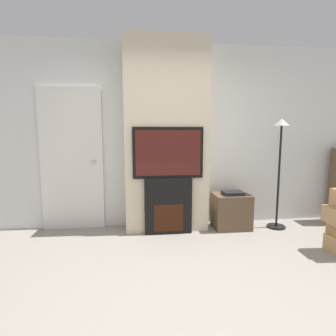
{
  "coord_description": "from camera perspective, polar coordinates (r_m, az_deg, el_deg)",
  "views": [
    {
      "loc": [
        -0.41,
        -1.91,
        1.38
      ],
      "look_at": [
        0.0,
        1.62,
        0.92
      ],
      "focal_mm": 28.0,
      "sensor_mm": 36.0,
      "label": 1
    }
  ],
  "objects": [
    {
      "name": "fireplace",
      "position": [
        3.7,
        0.0,
        -8.24
      ],
      "size": [
        0.65,
        0.15,
        0.78
      ],
      "color": "black",
      "rests_on": "ground_plane"
    },
    {
      "name": "ground_plane",
      "position": [
        2.4,
        5.02,
        -27.93
      ],
      "size": [
        14.0,
        14.0,
        0.0
      ],
      "primitive_type": "plane",
      "color": "gray"
    },
    {
      "name": "chimney_breast",
      "position": [
        3.75,
        -0.33,
        6.84
      ],
      "size": [
        1.17,
        0.38,
        2.7
      ],
      "color": "beige",
      "rests_on": "ground_plane"
    },
    {
      "name": "television",
      "position": [
        3.57,
        0.01,
        3.33
      ],
      "size": [
        0.96,
        0.07,
        0.7
      ],
      "color": "black",
      "rests_on": "fireplace"
    },
    {
      "name": "entry_door",
      "position": [
        4.02,
        -20.17,
        1.75
      ],
      "size": [
        0.88,
        0.09,
        2.05
      ],
      "color": "silver",
      "rests_on": "ground_plane"
    },
    {
      "name": "wall_back",
      "position": [
        3.97,
        -0.68,
        6.87
      ],
      "size": [
        6.0,
        0.06,
        2.7
      ],
      "color": "silver",
      "rests_on": "ground_plane"
    },
    {
      "name": "media_stand",
      "position": [
        4.03,
        13.6,
        -9.0
      ],
      "size": [
        0.52,
        0.4,
        0.56
      ],
      "color": "brown",
      "rests_on": "ground_plane"
    },
    {
      "name": "floor_lamp",
      "position": [
        4.12,
        23.18,
        2.43
      ],
      "size": [
        0.27,
        0.27,
        1.6
      ],
      "color": "black",
      "rests_on": "ground_plane"
    }
  ]
}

